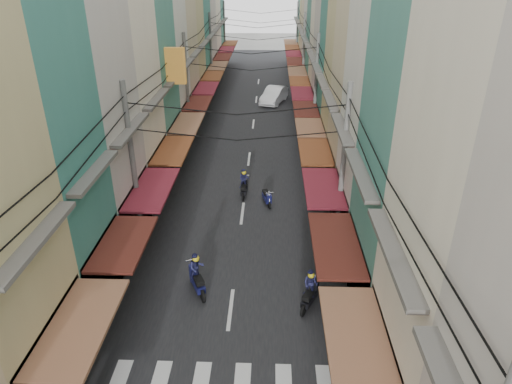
% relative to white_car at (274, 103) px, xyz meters
% --- Properties ---
extents(ground, '(160.00, 160.00, 0.00)m').
position_rel_white_car_xyz_m(ground, '(-1.83, -28.91, 0.00)').
color(ground, slate).
rests_on(ground, ground).
extents(road, '(10.00, 80.00, 0.02)m').
position_rel_white_car_xyz_m(road, '(-1.83, -8.91, 0.01)').
color(road, black).
rests_on(road, ground).
extents(sidewalk_left, '(3.00, 80.00, 0.06)m').
position_rel_white_car_xyz_m(sidewalk_left, '(-8.33, -8.91, 0.03)').
color(sidewalk_left, slate).
rests_on(sidewalk_left, ground).
extents(sidewalk_right, '(3.00, 80.00, 0.06)m').
position_rel_white_car_xyz_m(sidewalk_right, '(4.67, -8.91, 0.03)').
color(sidewalk_right, slate).
rests_on(sidewalk_right, ground).
extents(building_row_left, '(7.80, 67.67, 23.70)m').
position_rel_white_car_xyz_m(building_row_left, '(-9.75, -12.35, 9.78)').
color(building_row_left, silver).
rests_on(building_row_left, ground).
extents(building_row_right, '(7.80, 68.98, 22.59)m').
position_rel_white_car_xyz_m(building_row_right, '(6.09, -12.47, 9.41)').
color(building_row_right, '#397F72').
rests_on(building_row_right, ground).
extents(utility_poles, '(10.20, 66.13, 8.20)m').
position_rel_white_car_xyz_m(utility_poles, '(-1.83, -13.90, 6.59)').
color(utility_poles, slate).
rests_on(utility_poles, ground).
extents(white_car, '(5.97, 3.75, 1.97)m').
position_rel_white_car_xyz_m(white_car, '(0.00, 0.00, 0.00)').
color(white_car, silver).
rests_on(white_car, ground).
extents(bicycle, '(1.45, 0.62, 0.98)m').
position_rel_white_car_xyz_m(bicycle, '(4.51, -29.19, 0.00)').
color(bicycle, black).
rests_on(bicycle, ground).
extents(moving_scooters, '(5.27, 11.63, 1.92)m').
position_rel_white_car_xyz_m(moving_scooters, '(-1.33, -26.72, 0.55)').
color(moving_scooters, black).
rests_on(moving_scooters, ground).
extents(parked_scooters, '(13.29, 15.18, 1.00)m').
position_rel_white_car_xyz_m(parked_scooters, '(2.62, -32.32, 0.47)').
color(parked_scooters, black).
rests_on(parked_scooters, ground).
extents(pedestrians, '(12.55, 24.53, 2.24)m').
position_rel_white_car_xyz_m(pedestrians, '(-6.09, -27.65, 1.05)').
color(pedestrians, '#251E28').
rests_on(pedestrians, ground).
extents(market_umbrella, '(2.23, 2.23, 2.35)m').
position_rel_white_car_xyz_m(market_umbrella, '(5.37, -30.59, 2.07)').
color(market_umbrella, '#B2B2B7').
rests_on(market_umbrella, ground).
extents(traffic_sign, '(0.10, 0.63, 2.89)m').
position_rel_white_car_xyz_m(traffic_sign, '(3.80, -33.49, 2.10)').
color(traffic_sign, slate).
rests_on(traffic_sign, ground).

